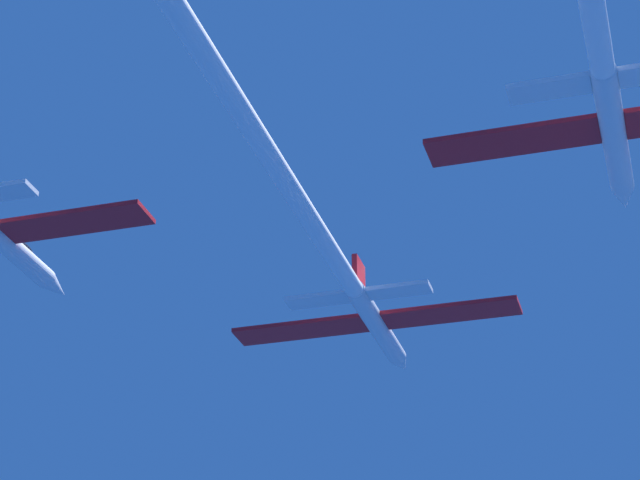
% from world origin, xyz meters
% --- Properties ---
extents(jet_lead, '(15.30, 46.29, 2.54)m').
position_xyz_m(jet_lead, '(0.54, -12.52, -0.44)').
color(jet_lead, white).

